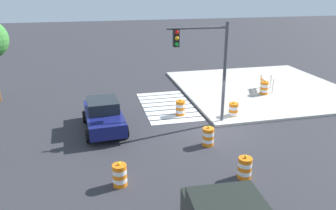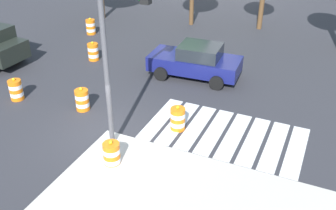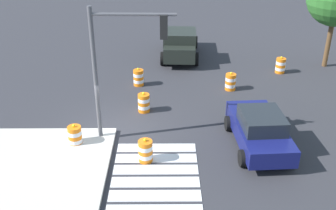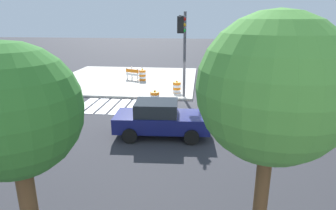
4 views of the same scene
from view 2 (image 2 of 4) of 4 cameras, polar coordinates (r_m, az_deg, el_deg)
name	(u,v)px [view 2 (image 2 of 4)]	position (r m, az deg, el deg)	size (l,w,h in m)	color
ground_plane	(108,134)	(14.85, -8.84, -4.18)	(120.00, 120.00, 0.00)	#2D2D33
crosswalk_stripes	(224,134)	(14.81, 8.21, -4.16)	(5.85, 3.20, 0.02)	silver
sports_car	(196,61)	(18.66, 4.10, 6.45)	(4.40, 2.34, 1.63)	navy
traffic_barrel_near_corner	(91,27)	(24.83, -11.25, 11.17)	(0.56, 0.56, 1.02)	orange
traffic_barrel_crosswalk_end	(93,52)	(20.99, -10.89, 7.67)	(0.56, 0.56, 1.02)	orange
traffic_barrel_median_near	(178,119)	(14.71, 1.44, -2.03)	(0.56, 0.56, 1.02)	orange
traffic_barrel_median_far	(82,100)	(16.35, -12.45, 0.75)	(0.56, 0.56, 1.02)	orange
traffic_barrel_far_curb	(16,90)	(17.97, -21.37, 2.08)	(0.56, 0.56, 1.02)	orange
traffic_barrel_lane_center	(112,155)	(13.00, -8.23, -7.24)	(0.56, 0.56, 1.02)	orange
traffic_light_pole	(123,32)	(13.19, -6.61, 10.58)	(0.47, 3.29, 5.50)	#4C4C51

